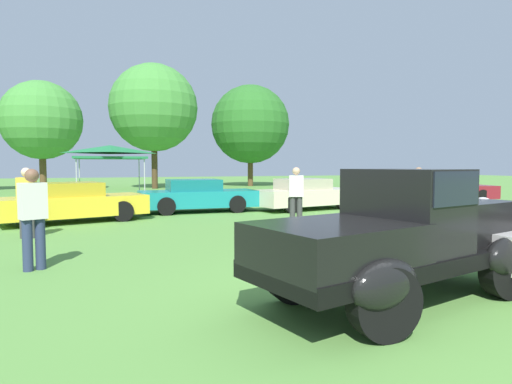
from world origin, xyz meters
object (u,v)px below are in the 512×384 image
at_px(feature_pickup_truck, 401,235).
at_px(show_car_teal, 197,196).
at_px(show_car_yellow, 73,203).
at_px(spectator_between_cars, 296,195).
at_px(canopy_tent_left_field, 110,151).
at_px(show_car_burgundy, 445,190).
at_px(spectator_far_side, 33,216).
at_px(spectator_by_row, 27,200).
at_px(spectator_near_truck, 418,193).
at_px(show_car_cream, 306,194).

xyz_separation_m(feature_pickup_truck, show_car_teal, (-0.22, 11.32, -0.26)).
xyz_separation_m(show_car_yellow, spectator_between_cars, (6.02, -3.24, 0.31)).
bearing_deg(canopy_tent_left_field, show_car_teal, -64.54).
bearing_deg(spectator_between_cars, show_car_burgundy, 26.03).
bearing_deg(spectator_far_side, spectator_by_row, 99.55).
bearing_deg(spectator_by_row, show_car_teal, 40.67).
relative_size(show_car_burgundy, spectator_by_row, 2.76).
relative_size(feature_pickup_truck, show_car_burgundy, 0.93).
bearing_deg(show_car_burgundy, spectator_by_row, -165.23).
bearing_deg(spectator_by_row, show_car_burgundy, 14.77).
relative_size(spectator_near_truck, spectator_by_row, 1.00).
distance_m(feature_pickup_truck, spectator_by_row, 8.75).
distance_m(show_car_teal, spectator_far_side, 9.09).
height_order(feature_pickup_truck, show_car_teal, feature_pickup_truck).
distance_m(show_car_yellow, spectator_near_truck, 10.51).
bearing_deg(spectator_far_side, show_car_teal, 60.64).
bearing_deg(show_car_teal, spectator_by_row, -139.33).
bearing_deg(show_car_burgundy, spectator_far_side, -153.75).
bearing_deg(spectator_by_row, spectator_near_truck, -5.43).
bearing_deg(spectator_between_cars, show_car_cream, 60.23).
bearing_deg(show_car_cream, show_car_teal, 172.29).
height_order(show_car_cream, canopy_tent_left_field, canopy_tent_left_field).
height_order(spectator_near_truck, spectator_by_row, same).
distance_m(show_car_burgundy, spectator_between_cars, 11.12).
bearing_deg(spectator_by_row, spectator_far_side, -80.45).
bearing_deg(show_car_teal, show_car_burgundy, 0.50).
bearing_deg(canopy_tent_left_field, spectator_between_cars, -66.53).
xyz_separation_m(show_car_cream, canopy_tent_left_field, (-7.15, 6.72, 1.82)).
distance_m(spectator_between_cars, canopy_tent_left_field, 12.01).
distance_m(spectator_far_side, canopy_tent_left_field, 14.23).
relative_size(show_car_teal, spectator_between_cars, 2.55).
height_order(show_car_teal, canopy_tent_left_field, canopy_tent_left_field).
xyz_separation_m(show_car_cream, show_car_burgundy, (7.59, 0.67, 0.00)).
relative_size(spectator_near_truck, spectator_far_side, 1.00).
bearing_deg(show_car_yellow, spectator_between_cars, -28.32).
height_order(show_car_burgundy, spectator_by_row, spectator_by_row).
relative_size(show_car_cream, spectator_between_cars, 2.63).
xyz_separation_m(spectator_between_cars, spectator_by_row, (-6.87, 0.43, 0.00)).
bearing_deg(show_car_teal, spectator_between_cars, -69.17).
distance_m(spectator_near_truck, spectator_by_row, 10.69).
bearing_deg(show_car_yellow, spectator_by_row, -106.87).
distance_m(feature_pickup_truck, spectator_between_cars, 6.73).
height_order(show_car_burgundy, spectator_near_truck, spectator_near_truck).
xyz_separation_m(show_car_burgundy, canopy_tent_left_field, (-14.74, 6.05, 1.82)).
bearing_deg(show_car_yellow, canopy_tent_left_field, 80.58).
bearing_deg(feature_pickup_truck, canopy_tent_left_field, 100.21).
relative_size(spectator_by_row, spectator_far_side, 1.00).
bearing_deg(spectator_by_row, show_car_yellow, 73.13).
bearing_deg(spectator_near_truck, show_car_teal, 136.22).
distance_m(feature_pickup_truck, show_car_burgundy, 16.27).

